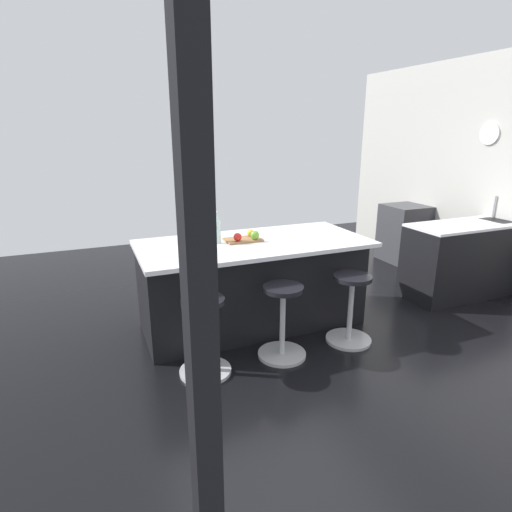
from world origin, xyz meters
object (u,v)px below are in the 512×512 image
(water_bottle, at_px, (217,231))
(stool_near_camera, at_px, (204,339))
(cutting_board, at_px, (243,240))
(apple_yellow, at_px, (251,233))
(apple_red, at_px, (238,237))
(apple_green, at_px, (255,235))
(kitchen_island, at_px, (252,283))
(stool_by_window, at_px, (350,311))
(stool_middle, at_px, (282,324))
(oven_range, at_px, (404,233))

(water_bottle, bearing_deg, stool_near_camera, 63.61)
(cutting_board, xyz_separation_m, apple_yellow, (-0.11, -0.06, 0.05))
(apple_red, bearing_deg, apple_green, 176.65)
(kitchen_island, bearing_deg, stool_by_window, 135.22)
(stool_middle, relative_size, apple_yellow, 9.28)
(kitchen_island, height_order, stool_by_window, kitchen_island)
(stool_by_window, height_order, stool_near_camera, same)
(stool_by_window, relative_size, stool_middle, 1.00)
(cutting_board, bearing_deg, stool_middle, 97.15)
(stool_near_camera, xyz_separation_m, apple_red, (-0.55, -0.68, 0.66))
(oven_range, height_order, cutting_board, cutting_board)
(stool_by_window, relative_size, apple_yellow, 9.28)
(stool_near_camera, height_order, apple_yellow, apple_yellow)
(oven_range, xyz_separation_m, apple_green, (3.03, 1.25, 0.55))
(oven_range, xyz_separation_m, apple_red, (3.21, 1.24, 0.54))
(stool_middle, relative_size, apple_red, 8.36)
(oven_range, height_order, water_bottle, water_bottle)
(oven_range, relative_size, apple_red, 10.76)
(kitchen_island, bearing_deg, stool_middle, 90.00)
(kitchen_island, height_order, apple_yellow, apple_yellow)
(oven_range, distance_m, cutting_board, 3.38)
(stool_middle, bearing_deg, oven_range, -147.77)
(stool_by_window, xyz_separation_m, water_bottle, (1.08, -0.74, 0.72))
(stool_near_camera, xyz_separation_m, cutting_board, (-0.63, -0.74, 0.61))
(oven_range, height_order, stool_by_window, oven_range)
(kitchen_island, distance_m, stool_near_camera, 1.03)
(stool_middle, bearing_deg, stool_by_window, 180.00)
(stool_by_window, distance_m, water_bottle, 1.49)
(stool_near_camera, relative_size, water_bottle, 2.17)
(kitchen_island, bearing_deg, apple_red, 13.33)
(kitchen_island, xyz_separation_m, stool_near_camera, (0.72, 0.72, -0.14))
(cutting_board, xyz_separation_m, apple_green, (-0.10, 0.07, 0.05))
(stool_near_camera, distance_m, apple_yellow, 1.27)
(apple_yellow, height_order, water_bottle, water_bottle)
(stool_near_camera, relative_size, apple_green, 7.60)
(kitchen_island, height_order, cutting_board, cutting_board)
(apple_yellow, xyz_separation_m, water_bottle, (0.37, 0.06, 0.07))
(apple_red, relative_size, water_bottle, 0.26)
(stool_near_camera, distance_m, water_bottle, 1.10)
(oven_range, bearing_deg, stool_by_window, 39.61)
(apple_yellow, height_order, apple_red, apple_red)
(stool_by_window, height_order, water_bottle, water_bottle)
(water_bottle, bearing_deg, apple_red, 160.16)
(apple_red, bearing_deg, oven_range, -158.92)
(apple_green, relative_size, apple_yellow, 1.22)
(stool_middle, height_order, apple_green, apple_green)
(water_bottle, bearing_deg, apple_yellow, -170.44)
(apple_yellow, bearing_deg, stool_near_camera, 47.47)
(oven_range, xyz_separation_m, apple_yellow, (3.02, 1.11, 0.54))
(oven_range, bearing_deg, apple_green, 22.37)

